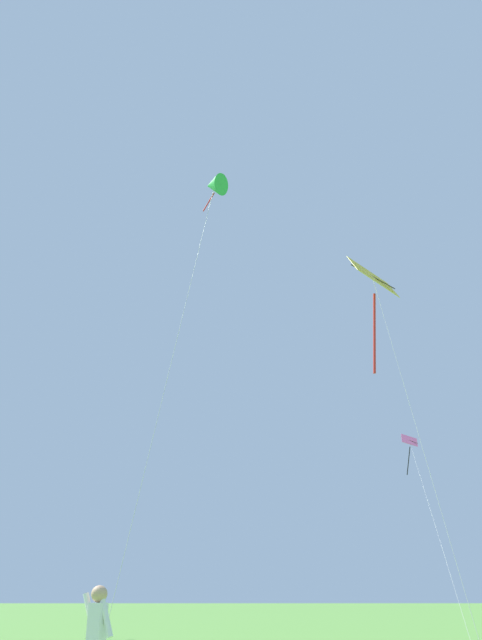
# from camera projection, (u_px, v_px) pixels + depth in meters

# --- Properties ---
(kite_yellow_diamond) EXTENTS (1.95, 6.37, 14.33)m
(kite_yellow_diamond) POSITION_uv_depth(u_px,v_px,m) (374.00, 298.00, 26.70)
(kite_yellow_diamond) COLOR yellow
(kite_yellow_diamond) RESTS_ON ground_plane
(kite_green_small) EXTENTS (2.89, 4.73, 15.80)m
(kite_green_small) POSITION_uv_depth(u_px,v_px,m) (214.00, 186.00, 24.57)
(kite_green_small) COLOR green
(kite_green_small) RESTS_ON ground_plane
(kite_pink_low) EXTENTS (1.61, 10.94, 10.93)m
(kite_pink_low) POSITION_uv_depth(u_px,v_px,m) (411.00, 452.00, 40.92)
(kite_pink_low) COLOR pink
(kite_pink_low) RESTS_ON ground_plane
(person_near_tree) EXTENTS (0.56, 0.33, 1.82)m
(person_near_tree) POSITION_uv_depth(u_px,v_px,m) (96.00, 638.00, 10.16)
(person_near_tree) COLOR #2D3351
(person_near_tree) RESTS_ON ground_plane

